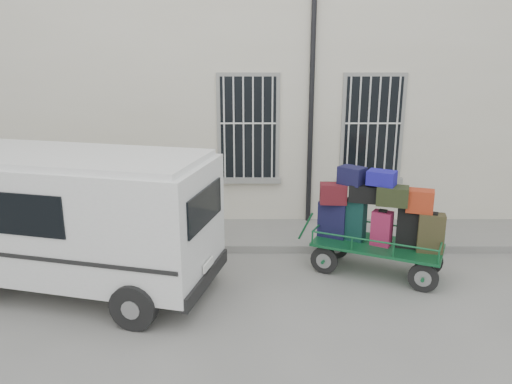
% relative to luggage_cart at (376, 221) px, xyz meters
% --- Properties ---
extents(ground, '(80.00, 80.00, 0.00)m').
position_rel_luggage_cart_xyz_m(ground, '(-1.88, -0.47, -1.00)').
color(ground, slate).
rests_on(ground, ground).
extents(building, '(24.00, 5.15, 6.00)m').
position_rel_luggage_cart_xyz_m(building, '(-1.88, 5.03, 2.00)').
color(building, beige).
rests_on(building, ground).
extents(sidewalk, '(24.00, 1.70, 0.15)m').
position_rel_luggage_cart_xyz_m(sidewalk, '(-1.88, 1.73, -0.92)').
color(sidewalk, gray).
rests_on(sidewalk, ground).
extents(luggage_cart, '(2.58, 1.84, 1.92)m').
position_rel_luggage_cart_xyz_m(luggage_cart, '(0.00, 0.00, 0.00)').
color(luggage_cart, black).
rests_on(luggage_cart, ground).
extents(van, '(4.93, 2.97, 2.33)m').
position_rel_luggage_cart_xyz_m(van, '(-5.09, -0.60, 0.33)').
color(van, white).
rests_on(van, ground).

